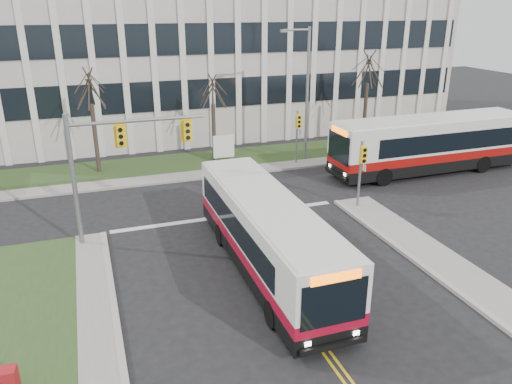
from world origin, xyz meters
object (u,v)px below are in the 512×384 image
Objects in this scene: bus_main at (267,236)px; bus_cross at (430,146)px; streetlight at (305,88)px; newspaper_box_red at (9,383)px; directory_sign at (224,147)px.

bus_cross is at bearing 31.14° from bus_main.
streetlight reaches higher than newspaper_box_red.
directory_sign is at bearing 64.72° from newspaper_box_red.
streetlight is 25.84m from newspaper_box_red.
streetlight is 0.77× the size of bus_main.
bus_cross is at bearing -37.11° from streetlight.
streetlight is 0.68× the size of bus_cross.
newspaper_box_red is at bearing -154.94° from bus_main.
directory_sign is 23.09m from newspaper_box_red.
bus_cross is (14.80, 8.90, 0.23)m from bus_main.
streetlight is 9.68× the size of newspaper_box_red.
newspaper_box_red is (-11.93, -19.75, -0.70)m from directory_sign.
directory_sign is 15.55m from bus_main.
directory_sign is at bearing 80.96° from bus_main.
bus_cross is at bearing 34.60° from newspaper_box_red.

